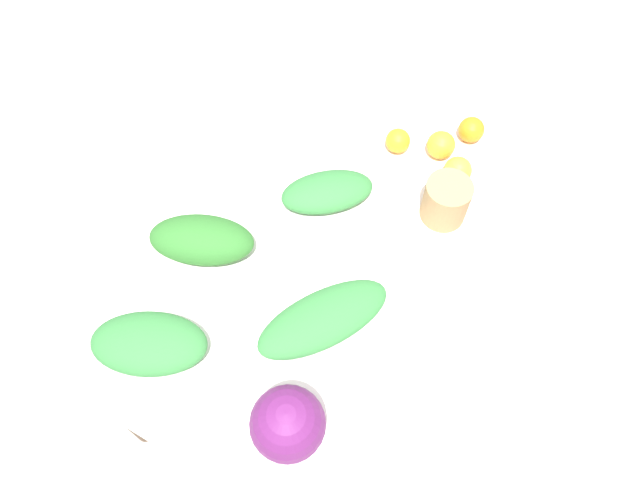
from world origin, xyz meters
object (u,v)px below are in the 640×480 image
orange_2 (398,141)px  greens_bunch_chard (327,192)px  greens_bunch_scallion (149,343)px  greens_bunch_dandelion (202,240)px  orange_1 (471,130)px  cabbage_purple (288,424)px  greens_bunch_beet_tops (323,319)px  paper_bag (446,201)px  orange_0 (441,145)px  orange_3 (458,170)px

orange_2 → greens_bunch_chard: bearing=-20.1°
greens_bunch_scallion → greens_bunch_dandelion: size_ratio=1.03×
orange_1 → orange_2: orange_1 is taller
cabbage_purple → greens_bunch_chard: cabbage_purple is taller
greens_bunch_chard → orange_2: same height
greens_bunch_dandelion → orange_2: greens_bunch_dandelion is taller
greens_bunch_dandelion → greens_bunch_beet_tops: bearing=85.0°
cabbage_purple → greens_bunch_beet_tops: 0.28m
paper_bag → orange_1: bearing=-172.6°
orange_2 → greens_bunch_dandelion: bearing=-28.6°
orange_0 → greens_bunch_beet_tops: bearing=-3.5°
orange_2 → greens_bunch_beet_tops: bearing=7.6°
paper_bag → greens_bunch_scallion: size_ratio=0.46×
greens_bunch_chard → greens_bunch_beet_tops: bearing=27.3°
greens_bunch_beet_tops → orange_2: size_ratio=4.90×
cabbage_purple → orange_0: 0.88m
greens_bunch_dandelion → greens_bunch_beet_tops: (0.03, 0.37, -0.02)m
cabbage_purple → orange_0: bearing=-178.5°
greens_bunch_beet_tops → greens_bunch_scallion: bearing=-51.9°
greens_bunch_beet_tops → paper_bag: bearing=163.7°
greens_bunch_chard → orange_2: (-0.25, 0.09, 0.00)m
greens_bunch_dandelion → orange_0: (-0.58, 0.41, -0.01)m
greens_bunch_dandelion → greens_bunch_beet_tops: 0.37m
paper_bag → orange_0: size_ratio=1.59×
cabbage_purple → greens_bunch_scallion: cabbage_purple is taller
cabbage_purple → greens_bunch_chard: bearing=-158.9°
paper_bag → orange_1: 0.28m
greens_bunch_beet_tops → orange_1: bearing=172.8°
paper_bag → greens_bunch_chard: size_ratio=0.51×
greens_bunch_dandelion → orange_1: bearing=145.8°
paper_bag → orange_2: size_ratio=1.81×
cabbage_purple → orange_3: bearing=176.4°
paper_bag → orange_2: (-0.14, -0.20, -0.03)m
greens_bunch_chard → greens_bunch_dandelion: size_ratio=0.93×
orange_1 → greens_bunch_scallion: bearing=-23.3°
greens_bunch_chard → greens_bunch_dandelion: 0.35m
cabbage_purple → orange_2: cabbage_purple is taller
greens_bunch_chard → orange_0: (-0.29, 0.20, 0.01)m
cabbage_purple → orange_3: (-0.82, 0.05, -0.04)m
greens_bunch_chard → orange_1: orange_1 is taller
cabbage_purple → greens_bunch_beet_tops: bearing=-167.2°
paper_bag → greens_bunch_dandelion: bearing=-51.2°
greens_bunch_beet_tops → greens_bunch_chard: bearing=-152.7°
greens_bunch_scallion → orange_1: bearing=156.7°
orange_0 → orange_2: (0.04, -0.11, -0.00)m
greens_bunch_chard → greens_bunch_beet_tops: 0.36m
greens_bunch_scallion → greens_bunch_beet_tops: (-0.25, 0.32, -0.01)m
greens_bunch_scallion → orange_0: bearing=157.4°
cabbage_purple → orange_1: cabbage_purple is taller
orange_1 → cabbage_purple: bearing=-1.8°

